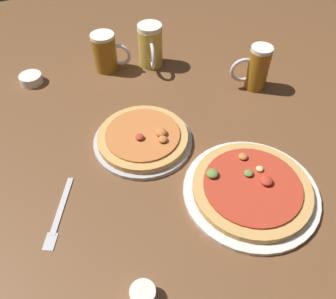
{
  "coord_description": "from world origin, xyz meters",
  "views": [
    {
      "loc": [
        -0.26,
        -0.58,
        0.71
      ],
      "look_at": [
        0.0,
        0.0,
        0.02
      ],
      "focal_mm": 36.61,
      "sensor_mm": 36.0,
      "label": 1
    }
  ],
  "objects": [
    {
      "name": "ground_plane",
      "position": [
        0.0,
        0.0,
        -0.01
      ],
      "size": [
        2.4,
        2.4,
        0.03
      ],
      "primitive_type": "cube",
      "color": "brown"
    },
    {
      "name": "ramekin_sauce",
      "position": [
        -0.29,
        0.49,
        0.02
      ],
      "size": [
        0.08,
        0.08,
        0.03
      ],
      "primitive_type": "cylinder",
      "color": "white",
      "rests_on": "ground_plane"
    },
    {
      "name": "ramekin_butter",
      "position": [
        -0.2,
        -0.33,
        0.02
      ],
      "size": [
        0.05,
        0.05,
        0.03
      ],
      "primitive_type": "cylinder",
      "color": "silver",
      "rests_on": "ground_plane"
    },
    {
      "name": "pizza_plate_near",
      "position": [
        0.13,
        -0.2,
        0.02
      ],
      "size": [
        0.34,
        0.34,
        0.05
      ],
      "color": "silver",
      "rests_on": "ground_plane"
    },
    {
      "name": "pizza_plate_far",
      "position": [
        -0.05,
        0.07,
        0.02
      ],
      "size": [
        0.28,
        0.28,
        0.05
      ],
      "color": "#B2B2B7",
      "rests_on": "ground_plane"
    },
    {
      "name": "beer_mug_amber",
      "position": [
        0.39,
        0.16,
        0.07
      ],
      "size": [
        0.12,
        0.07,
        0.15
      ],
      "color": "#9E6619",
      "rests_on": "ground_plane"
    },
    {
      "name": "beer_mug_pale",
      "position": [
        -0.02,
        0.47,
        0.07
      ],
      "size": [
        0.12,
        0.1,
        0.13
      ],
      "color": "#9E6619",
      "rests_on": "ground_plane"
    },
    {
      "name": "beer_mug_dark",
      "position": [
        0.13,
        0.43,
        0.07
      ],
      "size": [
        0.09,
        0.14,
        0.15
      ],
      "color": "gold",
      "rests_on": "ground_plane"
    },
    {
      "name": "fork_left",
      "position": [
        -0.32,
        -0.07,
        0.0
      ],
      "size": [
        0.11,
        0.19,
        0.01
      ],
      "color": "silver",
      "rests_on": "ground_plane"
    }
  ]
}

